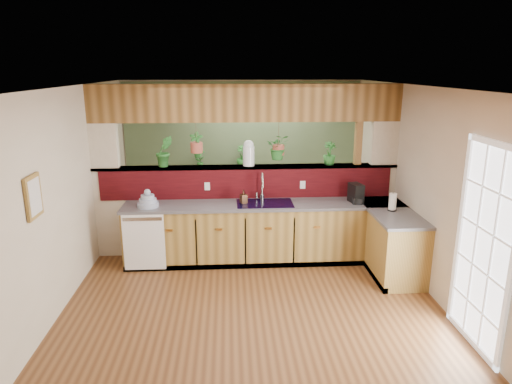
{
  "coord_description": "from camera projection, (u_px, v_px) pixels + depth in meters",
  "views": [
    {
      "loc": [
        -0.27,
        -5.42,
        2.83
      ],
      "look_at": [
        0.1,
        0.7,
        1.15
      ],
      "focal_mm": 32.0,
      "sensor_mm": 36.0,
      "label": 1
    }
  ],
  "objects": [
    {
      "name": "ceiling",
      "position": [
        251.0,
        88.0,
        5.29
      ],
      "size": [
        4.6,
        7.0,
        0.01
      ],
      "primitive_type": "cube",
      "color": "brown",
      "rests_on": "ground"
    },
    {
      "name": "shelving_console",
      "position": [
        221.0,
        190.0,
        8.95
      ],
      "size": [
        1.36,
        0.51,
        0.89
      ],
      "primitive_type": "cube",
      "rotation": [
        0.0,
        0.0,
        -0.12
      ],
      "color": "black",
      "rests_on": "ground"
    },
    {
      "name": "dish_stack",
      "position": [
        148.0,
        201.0,
        6.5
      ],
      "size": [
        0.3,
        0.3,
        0.26
      ],
      "color": "#96A3C1",
      "rests_on": "countertop"
    },
    {
      "name": "coffee_maker",
      "position": [
        356.0,
        194.0,
        6.7
      ],
      "size": [
        0.15,
        0.26,
        0.28
      ],
      "rotation": [
        0.0,
        0.0,
        0.23
      ],
      "color": "black",
      "rests_on": "countertop"
    },
    {
      "name": "faucet",
      "position": [
        262.0,
        186.0,
        6.79
      ],
      "size": [
        0.19,
        0.19,
        0.43
      ],
      "color": "#B7B7B2",
      "rests_on": "countertop"
    },
    {
      "name": "sage_backwall",
      "position": [
        242.0,
        148.0,
        8.99
      ],
      "size": [
        4.55,
        0.02,
        2.55
      ],
      "primitive_type": "cube",
      "color": "#546C4A",
      "rests_on": "ground"
    },
    {
      "name": "french_door",
      "position": [
        483.0,
        251.0,
        4.58
      ],
      "size": [
        0.06,
        1.02,
        2.16
      ],
      "primitive_type": "cube",
      "color": "white",
      "rests_on": "ground"
    },
    {
      "name": "dishwasher",
      "position": [
        144.0,
        242.0,
        6.41
      ],
      "size": [
        0.58,
        0.03,
        0.82
      ],
      "color": "white",
      "rests_on": "ground"
    },
    {
      "name": "ground",
      "position": [
        251.0,
        291.0,
        5.98
      ],
      "size": [
        4.6,
        7.0,
        0.01
      ],
      "primitive_type": "cube",
      "color": "brown",
      "rests_on": "ground"
    },
    {
      "name": "hanging_plant_a",
      "position": [
        196.0,
        137.0,
        6.75
      ],
      "size": [
        0.21,
        0.18,
        0.51
      ],
      "color": "brown",
      "rests_on": "header_beam"
    },
    {
      "name": "shelf_plant_a",
      "position": [
        200.0,
        158.0,
        8.76
      ],
      "size": [
        0.23,
        0.17,
        0.39
      ],
      "primitive_type": "imported",
      "rotation": [
        0.0,
        0.0,
        -0.16
      ],
      "color": "#226123",
      "rests_on": "shelving_console"
    },
    {
      "name": "framed_print",
      "position": [
        34.0,
        197.0,
        4.67
      ],
      "size": [
        0.04,
        0.35,
        0.45
      ],
      "color": "olive",
      "rests_on": "wall_left"
    },
    {
      "name": "navy_sink",
      "position": [
        265.0,
        208.0,
        6.72
      ],
      "size": [
        0.82,
        0.5,
        0.18
      ],
      "color": "black",
      "rests_on": "countertop"
    },
    {
      "name": "countertop",
      "position": [
        305.0,
        234.0,
        6.75
      ],
      "size": [
        4.14,
        1.52,
        0.9
      ],
      "color": "olive",
      "rests_on": "ground"
    },
    {
      "name": "pass_through_ledge",
      "position": [
        247.0,
        167.0,
        6.92
      ],
      "size": [
        4.6,
        0.21,
        0.04
      ],
      "primitive_type": "cube",
      "color": "brown",
      "rests_on": "ground"
    },
    {
      "name": "floor_plant",
      "position": [
        312.0,
        209.0,
        8.24
      ],
      "size": [
        0.78,
        0.73,
        0.71
      ],
      "primitive_type": "imported",
      "rotation": [
        0.0,
        0.0,
        0.31
      ],
      "color": "#226123",
      "rests_on": "ground"
    },
    {
      "name": "ledge_plant_left",
      "position": [
        164.0,
        151.0,
        6.78
      ],
      "size": [
        0.31,
        0.29,
        0.46
      ],
      "primitive_type": "imported",
      "rotation": [
        0.0,
        0.0,
        0.38
      ],
      "color": "#226123",
      "rests_on": "pass_through_ledge"
    },
    {
      "name": "soap_dispenser",
      "position": [
        244.0,
        197.0,
        6.67
      ],
      "size": [
        0.12,
        0.12,
        0.2
      ],
      "primitive_type": "imported",
      "rotation": [
        0.0,
        0.0,
        0.39
      ],
      "color": "#3B2415",
      "rests_on": "countertop"
    },
    {
      "name": "glass_jar",
      "position": [
        249.0,
        153.0,
        6.86
      ],
      "size": [
        0.18,
        0.18,
        0.39
      ],
      "color": "silver",
      "rests_on": "pass_through_ledge"
    },
    {
      "name": "paper_towel",
      "position": [
        393.0,
        202.0,
        6.33
      ],
      "size": [
        0.12,
        0.12,
        0.26
      ],
      "color": "black",
      "rests_on": "countertop"
    },
    {
      "name": "hanging_plant_b",
      "position": [
        279.0,
        136.0,
        6.82
      ],
      "size": [
        0.38,
        0.34,
        0.5
      ],
      "color": "brown",
      "rests_on": "header_beam"
    },
    {
      "name": "wall_back",
      "position": [
        242.0,
        147.0,
        9.01
      ],
      "size": [
        4.6,
        0.02,
        2.6
      ],
      "primitive_type": "cube",
      "color": "beige",
      "rests_on": "ground"
    },
    {
      "name": "wall_left",
      "position": [
        61.0,
        198.0,
        5.5
      ],
      "size": [
        0.02,
        7.0,
        2.6
      ],
      "primitive_type": "cube",
      "color": "beige",
      "rests_on": "ground"
    },
    {
      "name": "pass_through_partition",
      "position": [
        249.0,
        178.0,
        6.96
      ],
      "size": [
        4.6,
        0.21,
        2.6
      ],
      "color": "beige",
      "rests_on": "ground"
    },
    {
      "name": "wall_right",
      "position": [
        432.0,
        192.0,
        5.77
      ],
      "size": [
        0.02,
        7.0,
        2.6
      ],
      "primitive_type": "cube",
      "color": "beige",
      "rests_on": "ground"
    },
    {
      "name": "shelf_plant_b",
      "position": [
        243.0,
        157.0,
        8.8
      ],
      "size": [
        0.31,
        0.31,
        0.44
      ],
      "primitive_type": "imported",
      "rotation": [
        0.0,
        0.0,
        0.32
      ],
      "color": "#226123",
      "rests_on": "shelving_console"
    },
    {
      "name": "header_beam",
      "position": [
        246.0,
        103.0,
        6.67
      ],
      "size": [
        4.6,
        0.15,
        0.55
      ],
      "primitive_type": "cube",
      "color": "brown",
      "rests_on": "ground"
    },
    {
      "name": "ledge_plant_right",
      "position": [
        330.0,
        153.0,
        6.94
      ],
      "size": [
        0.22,
        0.22,
        0.35
      ],
      "primitive_type": "imported",
      "rotation": [
        0.0,
        0.0,
        0.16
      ],
      "color": "#226123",
      "rests_on": "pass_through_ledge"
    }
  ]
}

